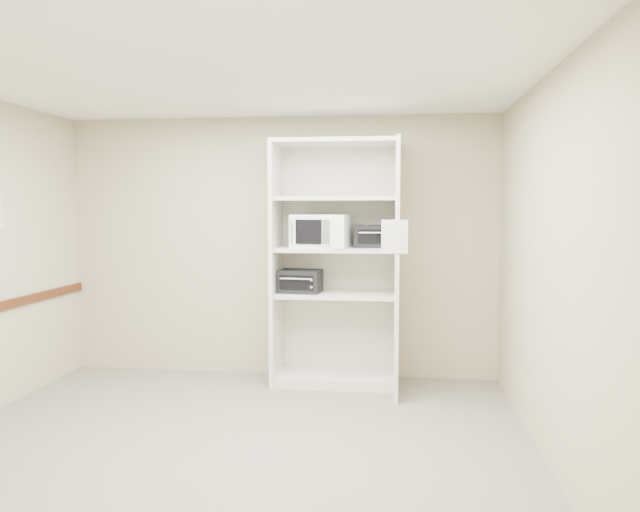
# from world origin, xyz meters

# --- Properties ---
(floor) EXTENTS (4.50, 4.00, 0.01)m
(floor) POSITION_xyz_m (0.00, 0.00, 0.00)
(floor) COLOR #6A665C
(floor) RESTS_ON ground
(ceiling) EXTENTS (4.50, 4.00, 0.01)m
(ceiling) POSITION_xyz_m (0.00, 0.00, 2.70)
(ceiling) COLOR white
(wall_back) EXTENTS (4.50, 0.02, 2.70)m
(wall_back) POSITION_xyz_m (0.00, 2.00, 1.35)
(wall_back) COLOR #BCAC94
(wall_back) RESTS_ON ground
(wall_front) EXTENTS (4.50, 0.02, 2.70)m
(wall_front) POSITION_xyz_m (0.00, -2.00, 1.35)
(wall_front) COLOR #BCAC94
(wall_front) RESTS_ON ground
(wall_right) EXTENTS (0.02, 4.00, 2.70)m
(wall_right) POSITION_xyz_m (2.25, 0.00, 1.35)
(wall_right) COLOR #BCAC94
(wall_right) RESTS_ON ground
(shelving_unit) EXTENTS (1.24, 0.92, 2.42)m
(shelving_unit) POSITION_xyz_m (0.67, 1.70, 1.13)
(shelving_unit) COLOR beige
(shelving_unit) RESTS_ON floor
(microwave) EXTENTS (0.58, 0.47, 0.32)m
(microwave) POSITION_xyz_m (0.48, 1.64, 1.53)
(microwave) COLOR white
(microwave) RESTS_ON shelving_unit
(toaster_oven_upper) EXTENTS (0.40, 0.31, 0.22)m
(toaster_oven_upper) POSITION_xyz_m (0.99, 1.74, 1.48)
(toaster_oven_upper) COLOR black
(toaster_oven_upper) RESTS_ON shelving_unit
(toaster_oven_lower) EXTENTS (0.44, 0.35, 0.23)m
(toaster_oven_lower) POSITION_xyz_m (0.27, 1.66, 1.03)
(toaster_oven_lower) COLOR black
(toaster_oven_lower) RESTS_ON shelving_unit
(paper_sign) EXTENTS (0.23, 0.01, 0.29)m
(paper_sign) POSITION_xyz_m (1.20, 1.07, 1.51)
(paper_sign) COLOR white
(paper_sign) RESTS_ON shelving_unit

